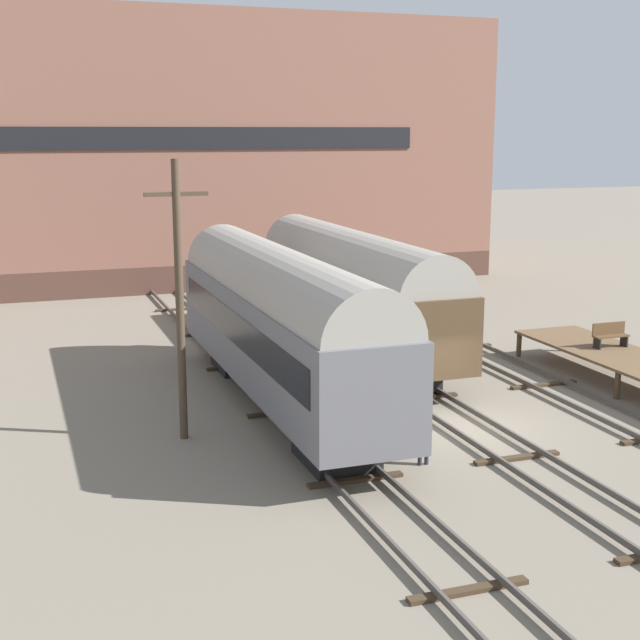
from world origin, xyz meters
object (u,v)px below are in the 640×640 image
object	(u,v)px
train_car_brown	(352,286)
train_car_grey	(280,318)
bench	(610,334)
utility_pole	(180,297)
person_worker	(424,426)

from	to	relation	value
train_car_brown	train_car_grey	bearing A→B (deg)	-129.56
bench	utility_pole	xyz separation A→B (m)	(-16.24, -1.75, 2.69)
train_car_grey	bench	bearing A→B (deg)	-0.49
train_car_brown	bench	bearing A→B (deg)	-36.73
train_car_brown	person_worker	bearing A→B (deg)	-102.32
utility_pole	bench	bearing A→B (deg)	6.15
person_worker	utility_pole	world-z (taller)	utility_pole
train_car_grey	utility_pole	bearing A→B (deg)	-152.27
utility_pole	train_car_brown	bearing A→B (deg)	42.59
train_car_brown	utility_pole	distance (m)	11.40
person_worker	utility_pole	bearing A→B (deg)	143.08
bench	person_worker	distance (m)	12.15
train_car_grey	bench	xyz separation A→B (m)	(12.70, -0.11, -1.46)
bench	utility_pole	size ratio (longest dim) A/B	0.17
train_car_brown	utility_pole	bearing A→B (deg)	-137.41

